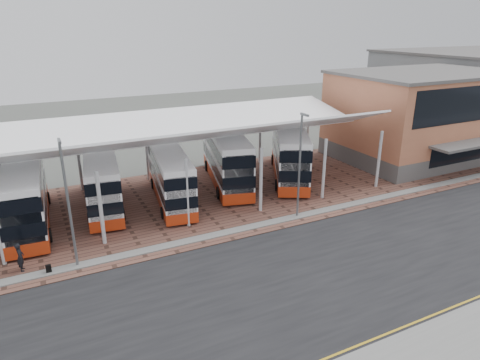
{
  "coord_description": "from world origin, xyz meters",
  "views": [
    {
      "loc": [
        -15.22,
        -18.48,
        14.0
      ],
      "look_at": [
        -1.73,
        8.64,
        2.87
      ],
      "focal_mm": 32.0,
      "sensor_mm": 36.0,
      "label": 1
    }
  ],
  "objects_px": {
    "bus_3": "(171,177)",
    "bus_1": "(26,196)",
    "bus_5": "(289,153)",
    "pedestrian": "(20,257)",
    "bus_2": "(102,181)",
    "terminal": "(422,115)",
    "bus_4": "(226,158)"
  },
  "relations": [
    {
      "from": "bus_2",
      "to": "bus_3",
      "type": "bearing_deg",
      "value": -7.57
    },
    {
      "from": "terminal",
      "to": "bus_2",
      "type": "bearing_deg",
      "value": 178.27
    },
    {
      "from": "bus_1",
      "to": "bus_5",
      "type": "bearing_deg",
      "value": 3.83
    },
    {
      "from": "terminal",
      "to": "bus_5",
      "type": "bearing_deg",
      "value": 178.89
    },
    {
      "from": "bus_5",
      "to": "bus_3",
      "type": "bearing_deg",
      "value": -148.72
    },
    {
      "from": "bus_1",
      "to": "bus_2",
      "type": "distance_m",
      "value": 5.63
    },
    {
      "from": "terminal",
      "to": "pedestrian",
      "type": "bearing_deg",
      "value": -170.51
    },
    {
      "from": "bus_3",
      "to": "bus_1",
      "type": "bearing_deg",
      "value": -172.8
    },
    {
      "from": "bus_2",
      "to": "bus_5",
      "type": "bearing_deg",
      "value": 5.27
    },
    {
      "from": "bus_4",
      "to": "pedestrian",
      "type": "distance_m",
      "value": 19.18
    },
    {
      "from": "terminal",
      "to": "bus_4",
      "type": "distance_m",
      "value": 22.91
    },
    {
      "from": "bus_4",
      "to": "bus_5",
      "type": "bearing_deg",
      "value": 3.16
    },
    {
      "from": "terminal",
      "to": "bus_5",
      "type": "height_order",
      "value": "terminal"
    },
    {
      "from": "bus_1",
      "to": "bus_4",
      "type": "relative_size",
      "value": 0.94
    },
    {
      "from": "bus_2",
      "to": "pedestrian",
      "type": "xyz_separation_m",
      "value": [
        -6.17,
        -7.71,
        -1.26
      ]
    },
    {
      "from": "terminal",
      "to": "bus_3",
      "type": "height_order",
      "value": "terminal"
    },
    {
      "from": "terminal",
      "to": "pedestrian",
      "type": "relative_size",
      "value": 10.33
    },
    {
      "from": "bus_1",
      "to": "bus_3",
      "type": "xyz_separation_m",
      "value": [
        10.71,
        -0.33,
        -0.17
      ]
    },
    {
      "from": "bus_5",
      "to": "pedestrian",
      "type": "distance_m",
      "value": 24.38
    },
    {
      "from": "terminal",
      "to": "bus_3",
      "type": "relative_size",
      "value": 1.74
    },
    {
      "from": "bus_1",
      "to": "bus_3",
      "type": "height_order",
      "value": "bus_1"
    },
    {
      "from": "bus_2",
      "to": "pedestrian",
      "type": "distance_m",
      "value": 9.96
    },
    {
      "from": "terminal",
      "to": "bus_4",
      "type": "relative_size",
      "value": 1.54
    },
    {
      "from": "terminal",
      "to": "bus_3",
      "type": "distance_m",
      "value": 28.77
    },
    {
      "from": "bus_1",
      "to": "bus_5",
      "type": "xyz_separation_m",
      "value": [
        22.65,
        0.38,
        0.11
      ]
    },
    {
      "from": "bus_3",
      "to": "bus_4",
      "type": "height_order",
      "value": "bus_4"
    },
    {
      "from": "terminal",
      "to": "bus_3",
      "type": "bearing_deg",
      "value": -179.23
    },
    {
      "from": "terminal",
      "to": "bus_4",
      "type": "xyz_separation_m",
      "value": [
        -22.76,
        1.53,
        -2.21
      ]
    },
    {
      "from": "bus_5",
      "to": "bus_2",
      "type": "bearing_deg",
      "value": -154.45
    },
    {
      "from": "bus_3",
      "to": "pedestrian",
      "type": "bearing_deg",
      "value": -141.99
    },
    {
      "from": "bus_1",
      "to": "bus_4",
      "type": "distance_m",
      "value": 16.69
    },
    {
      "from": "bus_5",
      "to": "pedestrian",
      "type": "bearing_deg",
      "value": -135.37
    }
  ]
}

